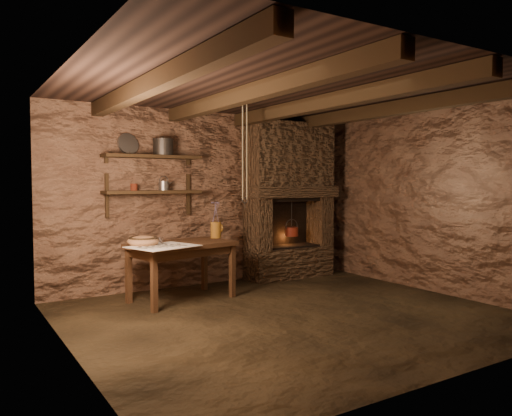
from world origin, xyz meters
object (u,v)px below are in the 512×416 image
wooden_bowl (143,241)px  iron_stockpot (163,148)px  work_table (182,269)px  stoneware_jug (216,222)px  red_pot (292,231)px

wooden_bowl → iron_stockpot: iron_stockpot is taller
work_table → wooden_bowl: size_ratio=3.55×
work_table → iron_stockpot: (0.00, 0.57, 1.49)m
wooden_bowl → iron_stockpot: bearing=50.2°
work_table → iron_stockpot: size_ratio=5.13×
stoneware_jug → wooden_bowl: bearing=-147.4°
work_table → red_pot: red_pot is taller
red_pot → stoneware_jug: bearing=-170.6°
wooden_bowl → stoneware_jug: bearing=12.3°
work_table → iron_stockpot: 1.60m
wooden_bowl → iron_stockpot: size_ratio=1.44×
wooden_bowl → iron_stockpot: (0.48, 0.58, 1.12)m
wooden_bowl → red_pot: 2.49m
stoneware_jug → wooden_bowl: stoneware_jug is taller
stoneware_jug → red_pot: stoneware_jug is taller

